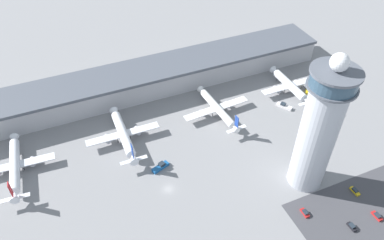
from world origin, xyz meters
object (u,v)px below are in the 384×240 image
object	(u,v)px
airplane_gate_charlie	(123,134)
airplane_gate_echo	(290,86)
service_truck_baggage	(284,106)
airplane_gate_bravo	(15,166)
service_truck_catering	(161,167)
car_red_hatchback	(377,216)
car_blue_compact	(305,213)
car_grey_coupe	(352,227)
control_tower	(319,129)
service_truck_fuel	(308,91)
car_white_wagon	(355,191)
airplane_gate_delta	(217,108)

from	to	relation	value
airplane_gate_charlie	airplane_gate_echo	distance (m)	94.97
airplane_gate_charlie	service_truck_baggage	distance (m)	85.47
airplane_gate_bravo	airplane_gate_echo	world-z (taller)	airplane_gate_echo
service_truck_catering	car_red_hatchback	bearing A→B (deg)	-39.46
airplane_gate_charlie	car_blue_compact	world-z (taller)	airplane_gate_charlie
airplane_gate_charlie	car_grey_coupe	world-z (taller)	airplane_gate_charlie
control_tower	airplane_gate_charlie	world-z (taller)	control_tower
car_grey_coupe	airplane_gate_echo	bearing A→B (deg)	71.78
service_truck_baggage	car_blue_compact	world-z (taller)	service_truck_baggage
service_truck_fuel	service_truck_baggage	xyz separation A→B (m)	(-19.75, -6.03, -0.12)
airplane_gate_bravo	car_grey_coupe	distance (m)	141.56
control_tower	airplane_gate_echo	xyz separation A→B (m)	(29.79, 55.25, -25.68)
service_truck_baggage	car_grey_coupe	world-z (taller)	service_truck_baggage
car_red_hatchback	car_white_wagon	bearing A→B (deg)	88.11
service_truck_baggage	car_red_hatchback	bearing A→B (deg)	-93.68
airplane_gate_echo	car_white_wagon	distance (m)	70.87
airplane_gate_bravo	car_blue_compact	xyz separation A→B (m)	(103.60, -68.03, -3.59)
service_truck_fuel	service_truck_baggage	distance (m)	20.65
airplane_gate_delta	service_truck_baggage	xyz separation A→B (m)	(35.38, -8.67, -3.31)
control_tower	airplane_gate_echo	bearing A→B (deg)	61.67
service_truck_baggage	car_blue_compact	bearing A→B (deg)	-116.69
airplane_gate_charlie	service_truck_catering	bearing A→B (deg)	-65.88
airplane_gate_charlie	car_grey_coupe	size ratio (longest dim) A/B	9.21
service_truck_fuel	airplane_gate_delta	bearing A→B (deg)	177.27
airplane_gate_bravo	car_grey_coupe	xyz separation A→B (m)	(116.48, -80.37, -3.59)
airplane_gate_charlie	service_truck_baggage	world-z (taller)	airplane_gate_charlie
control_tower	airplane_gate_charlie	size ratio (longest dim) A/B	1.64
service_truck_catering	service_truck_baggage	distance (m)	76.05
service_truck_catering	car_grey_coupe	world-z (taller)	service_truck_catering
service_truck_fuel	car_grey_coupe	world-z (taller)	service_truck_fuel
car_grey_coupe	service_truck_fuel	bearing A→B (deg)	64.71
airplane_gate_bravo	airplane_gate_charlie	world-z (taller)	airplane_gate_charlie
car_grey_coupe	car_white_wagon	size ratio (longest dim) A/B	0.87
service_truck_fuel	control_tower	bearing A→B (deg)	-127.83
airplane_gate_echo	car_red_hatchback	xyz separation A→B (m)	(-14.64, -82.42, -3.73)
airplane_gate_charlie	airplane_gate_echo	bearing A→B (deg)	1.09
airplane_gate_charlie	car_red_hatchback	bearing A→B (deg)	-45.11
airplane_gate_bravo	car_white_wagon	size ratio (longest dim) A/B	8.20
airplane_gate_charlie	car_blue_compact	size ratio (longest dim) A/B	8.79
control_tower	car_grey_coupe	world-z (taller)	control_tower
service_truck_fuel	car_white_wagon	xyz separation A→B (m)	(-23.96, -65.01, -0.35)
car_white_wagon	car_red_hatchback	world-z (taller)	car_white_wagon
control_tower	service_truck_fuel	distance (m)	70.71
car_grey_coupe	airplane_gate_bravo	bearing A→B (deg)	145.39
control_tower	service_truck_fuel	xyz separation A→B (m)	(39.54, 50.92, -29.05)
airplane_gate_echo	service_truck_catering	world-z (taller)	airplane_gate_echo
car_white_wagon	car_blue_compact	world-z (taller)	car_blue_compact
service_truck_fuel	service_truck_baggage	world-z (taller)	service_truck_fuel
car_grey_coupe	airplane_gate_delta	bearing A→B (deg)	102.77
service_truck_catering	car_red_hatchback	xyz separation A→B (m)	(70.03, -57.66, -0.39)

